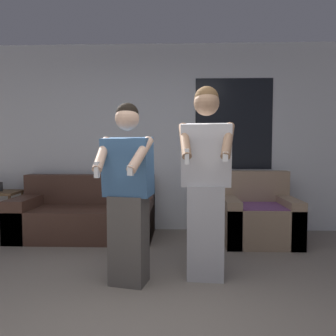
{
  "coord_description": "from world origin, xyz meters",
  "views": [
    {
      "loc": [
        0.38,
        -1.85,
        1.22
      ],
      "look_at": [
        0.28,
        1.07,
        1.03
      ],
      "focal_mm": 35.0,
      "sensor_mm": 36.0,
      "label": 1
    }
  ],
  "objects_px": {
    "person_right": "(206,182)",
    "couch": "(85,216)",
    "person_left": "(128,194)",
    "armchair": "(258,217)"
  },
  "relations": [
    {
      "from": "person_left",
      "to": "person_right",
      "type": "bearing_deg",
      "value": 11.19
    },
    {
      "from": "person_left",
      "to": "armchair",
      "type": "bearing_deg",
      "value": 43.24
    },
    {
      "from": "armchair",
      "to": "person_right",
      "type": "xyz_separation_m",
      "value": [
        -0.77,
        -1.24,
        0.59
      ]
    },
    {
      "from": "armchair",
      "to": "person_right",
      "type": "height_order",
      "value": "person_right"
    },
    {
      "from": "person_right",
      "to": "couch",
      "type": "bearing_deg",
      "value": 137.88
    },
    {
      "from": "armchair",
      "to": "person_right",
      "type": "distance_m",
      "value": 1.58
    },
    {
      "from": "person_right",
      "to": "person_left",
      "type": "bearing_deg",
      "value": -168.81
    },
    {
      "from": "armchair",
      "to": "person_left",
      "type": "relative_size",
      "value": 0.57
    },
    {
      "from": "couch",
      "to": "person_right",
      "type": "xyz_separation_m",
      "value": [
        1.52,
        -1.38,
        0.61
      ]
    },
    {
      "from": "person_right",
      "to": "armchair",
      "type": "bearing_deg",
      "value": 58.11
    }
  ]
}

